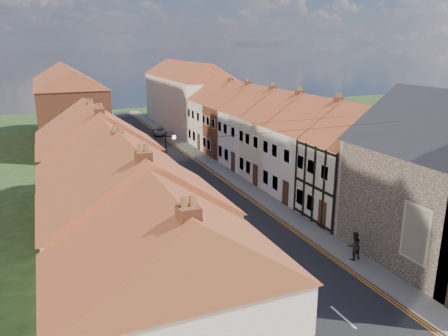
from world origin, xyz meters
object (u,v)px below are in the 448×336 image
Objects in this scene: car_near at (295,328)px; pedestrian_left at (183,236)px; car_distant at (106,123)px; car_distant_b at (159,131)px; car_far at (129,143)px; pedestrian_right at (354,246)px; lamppost at (168,167)px; car_mid at (162,182)px.

car_near is 10.81m from pedestrian_left.
car_distant reaches higher than car_distant_b.
car_far is 36.60m from pedestrian_right.
lamppost is 15.85m from pedestrian_right.
car_near is 48.98m from car_distant_b.
car_near is at bearing 92.53° from car_distant_b.
lamppost is 1.21× the size of car_far.
car_distant_b is at bearing 76.84° from lamppost.
lamppost is at bearing -60.78° from pedestrian_right.
lamppost is 3.33× the size of pedestrian_left.
car_near is 0.85× the size of car_distant.
pedestrian_right is at bearing -63.05° from car_far.
car_near is 23.16m from car_mid.
car_distant is (-0.46, 17.56, -0.07)m from car_far.
car_near is 58.64m from car_distant.
pedestrian_left is (-1.29, -7.93, -2.52)m from lamppost.
pedestrian_left is at bearing -32.15° from pedestrian_right.
pedestrian_right is 0.45× the size of car_distant_b.
car_near is at bearing -87.95° from lamppost.
car_far is at bearing 87.27° from lamppost.
pedestrian_left reaches higher than car_distant_b.
car_distant is 11.94m from car_distant_b.
car_mid is 1.16× the size of car_distant_b.
car_near is 0.80× the size of car_far.
pedestrian_right reaches higher than car_distant.
pedestrian_right is (7.40, 5.15, 0.36)m from car_near.
car_near is at bearing 33.04° from pedestrian_right.
car_distant is 2.55× the size of pedestrian_right.
car_near is at bearing -74.64° from car_far.
car_near reaches higher than car_distant_b.
pedestrian_right reaches higher than car_far.
pedestrian_left is 10.84m from pedestrian_right.
car_mid is 35.48m from car_distant.
pedestrian_left reaches higher than car_mid.
pedestrian_right is 43.42m from car_distant_b.
pedestrian_right is at bearing -76.87° from car_distant.
car_distant_b is at bearing 58.04° from car_mid.
car_far is at bearing 102.19° from car_near.
car_far is at bearing -80.79° from pedestrian_right.
pedestrian_right is (9.35, -5.48, 0.01)m from pedestrian_left.
lamppost reaches higher than car_near.
lamppost reaches higher than car_far.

